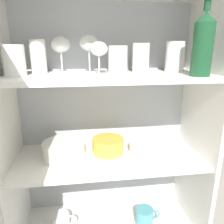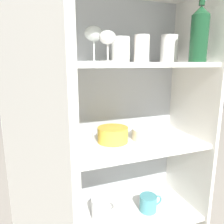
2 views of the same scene
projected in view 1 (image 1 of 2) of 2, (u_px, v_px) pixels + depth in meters
cupboard_back_panel at (105, 143)px, 1.18m from camera, size 0.87×0.02×1.39m
cupboard_side_left at (12, 166)px, 0.95m from camera, size 0.02×0.38×1.39m
cupboard_side_right at (195, 153)px, 1.06m from camera, size 0.02×0.38×1.39m
shelf_board_middle at (109, 157)px, 1.00m from camera, size 0.83×0.34×0.02m
shelf_board_upper at (108, 76)px, 0.90m from camera, size 0.83×0.34×0.02m
tumbler_glass_0 at (141, 58)px, 0.93m from camera, size 0.07×0.07×0.12m
tumbler_glass_1 at (175, 57)px, 0.97m from camera, size 0.08×0.08×0.13m
tumbler_glass_2 at (14, 61)px, 0.82m from camera, size 0.08×0.08×0.12m
tumbler_glass_3 at (38, 57)px, 0.89m from camera, size 0.06×0.06×0.14m
tumbler_glass_4 at (118, 59)px, 0.94m from camera, size 0.08×0.08×0.11m
wine_glass_0 at (99, 52)px, 0.86m from camera, size 0.08×0.08×0.13m
wine_glass_1 at (89, 45)px, 0.92m from camera, size 0.08×0.08×0.16m
wine_glass_2 at (61, 46)px, 0.92m from camera, size 0.08×0.08×0.15m
wine_bottle at (203, 44)px, 0.79m from camera, size 0.07×0.07×0.26m
plate_stack_white at (152, 147)px, 1.03m from camera, size 0.21×0.21×0.05m
mixing_bowl_large at (64, 149)px, 0.98m from camera, size 0.19×0.19×0.07m
serving_bowl_small at (108, 145)px, 1.02m from camera, size 0.15×0.15×0.07m
coffee_mug_primary at (145, 216)px, 1.10m from camera, size 0.13×0.09×0.08m
coffee_mug_extra_1 at (95, 214)px, 1.10m from camera, size 0.14×0.09×0.10m
coffee_mug_extra_2 at (61, 222)px, 1.07m from camera, size 0.12×0.09×0.08m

